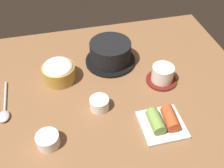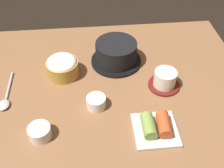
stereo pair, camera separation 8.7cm
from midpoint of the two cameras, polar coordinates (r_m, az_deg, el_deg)
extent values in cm
cube|color=brown|center=(90.63, 1.35, -1.16)|extent=(100.00, 76.00, 2.00)
cylinder|color=black|center=(99.53, 3.37, 4.87)|extent=(18.48, 18.48, 1.06)
cylinder|color=black|center=(96.92, 3.47, 6.80)|extent=(14.90, 14.90, 7.39)
cylinder|color=#D15619|center=(94.91, 3.56, 8.43)|extent=(13.11, 13.11, 0.60)
cylinder|color=#B78C38|center=(93.57, -7.89, 3.23)|extent=(11.14, 11.14, 5.49)
ellipsoid|color=white|center=(91.81, -8.05, 4.52)|extent=(10.25, 10.25, 3.90)
cylinder|color=maroon|center=(92.49, 13.66, -0.35)|extent=(10.54, 10.54, 0.80)
cylinder|color=silver|center=(90.39, 13.98, 1.06)|extent=(7.39, 7.39, 5.46)
cylinder|color=#C6D18C|center=(88.81, 14.25, 2.21)|extent=(6.28, 6.28, 0.40)
cylinder|color=white|center=(82.50, -0.41, -4.05)|extent=(6.05, 6.05, 3.80)
cylinder|color=#386B2D|center=(81.32, -0.41, -3.29)|extent=(4.96, 4.96, 0.50)
cube|color=silver|center=(79.38, 12.40, -9.77)|extent=(12.58, 12.58, 1.00)
cylinder|color=#7A9E47|center=(76.95, 11.08, -8.91)|extent=(3.74, 7.56, 3.72)
cylinder|color=#C64C23|center=(78.15, 14.22, -8.55)|extent=(4.29, 7.81, 3.72)
cylinder|color=white|center=(77.13, -12.09, -10.22)|extent=(6.42, 6.42, 3.72)
cylinder|color=#386B2D|center=(75.89, -12.26, -9.53)|extent=(5.26, 5.26, 0.50)
cylinder|color=#B7B7BC|center=(93.86, -18.82, -0.97)|extent=(0.97, 15.55, 0.80)
ellipsoid|color=#B7B7BC|center=(88.42, -19.62, -4.37)|extent=(3.60, 4.68, 1.26)
camera|label=1|loc=(0.04, -87.13, 2.77)|focal=42.72mm
camera|label=2|loc=(0.04, 92.87, -2.77)|focal=42.72mm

